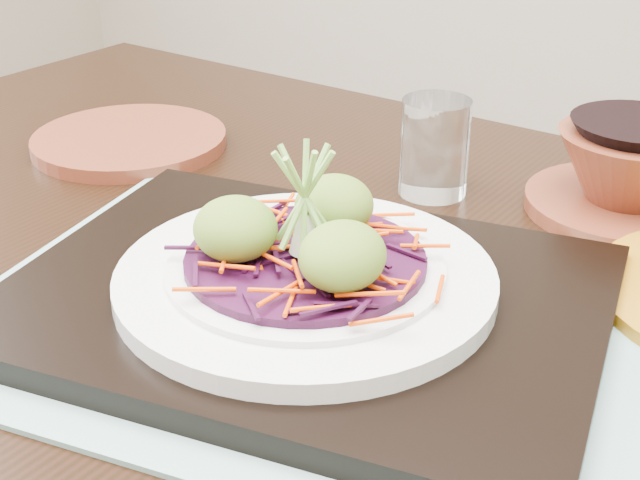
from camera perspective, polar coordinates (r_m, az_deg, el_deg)
The scene contains 11 objects.
dining_table at distance 0.68m, azimuth -0.47°, elevation -11.98°, with size 1.37×1.00×0.80m.
placemat at distance 0.61m, azimuth -0.91°, elevation -4.70°, with size 0.45×0.35×0.00m, color #87AEA1.
serving_tray at distance 0.60m, azimuth -0.92°, elevation -3.83°, with size 0.39×0.29×0.02m, color black.
white_plate at distance 0.59m, azimuth -0.93°, elevation -2.40°, with size 0.25×0.25×0.02m.
cabbage_bed at distance 0.59m, azimuth -0.94°, elevation -1.30°, with size 0.16×0.16×0.01m, color #380B2D.
carrot_julienne at distance 0.58m, azimuth -0.95°, elevation -0.63°, with size 0.20×0.20×0.01m, color #E84104, non-canonical shape.
guacamole_scoops at distance 0.58m, azimuth -0.99°, elevation 0.65°, with size 0.14×0.12×0.04m.
scallion_garnish at distance 0.57m, azimuth -0.97°, elevation 2.43°, with size 0.06×0.06×0.09m, color #7CB749, non-canonical shape.
terracotta_side_plate at distance 0.91m, azimuth -12.09°, elevation 6.23°, with size 0.19×0.19×0.01m, color #5F2716.
water_glass at distance 0.78m, azimuth 7.33°, elevation 5.91°, with size 0.06×0.06×0.09m, color white.
terracotta_bowl_set at distance 0.79m, azimuth 19.20°, elevation 3.82°, with size 0.21×0.21×0.07m.
Camera 1 is at (0.23, -0.41, 1.12)m, focal length 50.00 mm.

